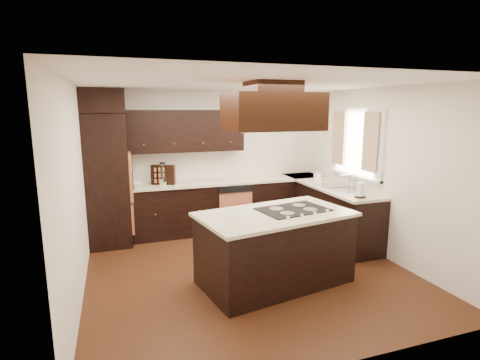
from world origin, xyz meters
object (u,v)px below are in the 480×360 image
(oven_column, at_px, (107,180))
(range_hood, at_px, (272,112))
(spice_rack, at_px, (163,175))
(island, at_px, (275,249))

(oven_column, bearing_deg, range_hood, -50.26)
(spice_rack, bearing_deg, oven_column, -150.56)
(island, height_order, range_hood, range_hood)
(island, relative_size, spice_rack, 4.50)
(oven_column, xyz_separation_m, island, (1.98, -2.16, -0.62))
(oven_column, xyz_separation_m, spice_rack, (0.90, 0.07, 0.03))
(range_hood, bearing_deg, spice_rack, 112.82)
(range_hood, height_order, spice_rack, range_hood)
(island, bearing_deg, range_hood, -147.31)
(oven_column, height_order, range_hood, range_hood)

